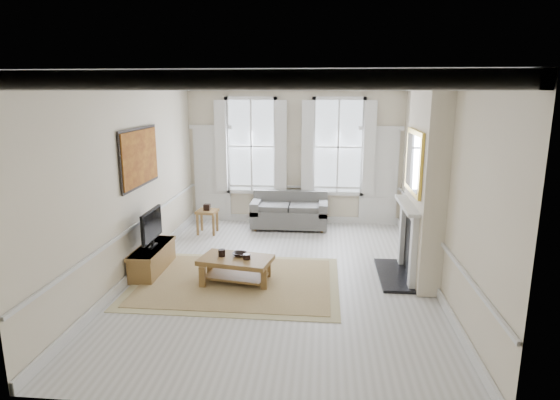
# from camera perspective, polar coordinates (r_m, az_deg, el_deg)

# --- Properties ---
(floor) EXTENTS (7.20, 7.20, 0.00)m
(floor) POSITION_cam_1_polar(r_m,az_deg,el_deg) (8.40, 0.10, -9.30)
(floor) COLOR #B7B5AD
(floor) RESTS_ON ground
(ceiling) EXTENTS (7.20, 7.20, 0.00)m
(ceiling) POSITION_cam_1_polar(r_m,az_deg,el_deg) (7.76, 0.11, 14.58)
(ceiling) COLOR white
(ceiling) RESTS_ON back_wall
(back_wall) EXTENTS (5.20, 0.00, 5.20)m
(back_wall) POSITION_cam_1_polar(r_m,az_deg,el_deg) (11.45, 1.77, 5.58)
(back_wall) COLOR beige
(back_wall) RESTS_ON floor
(left_wall) EXTENTS (0.00, 7.20, 7.20)m
(left_wall) POSITION_cam_1_polar(r_m,az_deg,el_deg) (8.54, -17.56, 2.38)
(left_wall) COLOR beige
(left_wall) RESTS_ON floor
(right_wall) EXTENTS (0.00, 7.20, 7.20)m
(right_wall) POSITION_cam_1_polar(r_m,az_deg,el_deg) (8.09, 18.76, 1.72)
(right_wall) COLOR beige
(right_wall) RESTS_ON floor
(window_left) EXTENTS (1.26, 0.20, 2.20)m
(window_left) POSITION_cam_1_polar(r_m,az_deg,el_deg) (11.49, -3.50, 6.59)
(window_left) COLOR #B2BCC6
(window_left) RESTS_ON back_wall
(window_right) EXTENTS (1.26, 0.20, 2.20)m
(window_right) POSITION_cam_1_polar(r_m,az_deg,el_deg) (11.36, 7.09, 6.44)
(window_right) COLOR #B2BCC6
(window_right) RESTS_ON back_wall
(door_left) EXTENTS (0.90, 0.08, 2.30)m
(door_left) POSITION_cam_1_polar(r_m,az_deg,el_deg) (11.80, -8.25, 2.97)
(door_left) COLOR silver
(door_left) RESTS_ON floor
(door_right) EXTENTS (0.90, 0.08, 2.30)m
(door_right) POSITION_cam_1_polar(r_m,az_deg,el_deg) (11.55, 11.95, 2.60)
(door_right) COLOR silver
(door_right) RESTS_ON floor
(painting) EXTENTS (0.05, 1.66, 1.06)m
(painting) POSITION_cam_1_polar(r_m,az_deg,el_deg) (8.75, -16.72, 5.00)
(painting) COLOR #BC7520
(painting) RESTS_ON left_wall
(chimney_breast) EXTENTS (0.35, 1.70, 3.38)m
(chimney_breast) POSITION_cam_1_polar(r_m,az_deg,el_deg) (8.25, 17.27, 2.03)
(chimney_breast) COLOR beige
(chimney_breast) RESTS_ON floor
(hearth) EXTENTS (0.55, 1.50, 0.05)m
(hearth) POSITION_cam_1_polar(r_m,az_deg,el_deg) (8.64, 13.72, -8.86)
(hearth) COLOR black
(hearth) RESTS_ON floor
(fireplace) EXTENTS (0.21, 1.45, 1.33)m
(fireplace) POSITION_cam_1_polar(r_m,az_deg,el_deg) (8.43, 15.32, -4.39)
(fireplace) COLOR silver
(fireplace) RESTS_ON floor
(mirror) EXTENTS (0.06, 1.26, 1.06)m
(mirror) POSITION_cam_1_polar(r_m,az_deg,el_deg) (8.15, 15.95, 4.49)
(mirror) COLOR gold
(mirror) RESTS_ON chimney_breast
(sofa) EXTENTS (1.80, 0.87, 0.85)m
(sofa) POSITION_cam_1_polar(r_m,az_deg,el_deg) (11.23, 1.19, -1.56)
(sofa) COLOR #565654
(sofa) RESTS_ON floor
(side_table) EXTENTS (0.49, 0.49, 0.55)m
(side_table) POSITION_cam_1_polar(r_m,az_deg,el_deg) (10.86, -8.86, -1.78)
(side_table) COLOR brown
(side_table) RESTS_ON floor
(rug) EXTENTS (3.50, 2.60, 0.02)m
(rug) POSITION_cam_1_polar(r_m,az_deg,el_deg) (8.18, -5.35, -9.88)
(rug) COLOR #9B7D50
(rug) RESTS_ON floor
(coffee_table) EXTENTS (1.30, 0.90, 0.45)m
(coffee_table) POSITION_cam_1_polar(r_m,az_deg,el_deg) (8.05, -5.41, -7.56)
(coffee_table) COLOR brown
(coffee_table) RESTS_ON rug
(ceramic_pot_a) EXTENTS (0.12, 0.12, 0.12)m
(ceramic_pot_a) POSITION_cam_1_polar(r_m,az_deg,el_deg) (8.10, -7.11, -6.42)
(ceramic_pot_a) COLOR black
(ceramic_pot_a) RESTS_ON coffee_table
(ceramic_pot_b) EXTENTS (0.12, 0.12, 0.09)m
(ceramic_pot_b) POSITION_cam_1_polar(r_m,az_deg,el_deg) (7.93, -4.06, -6.90)
(ceramic_pot_b) COLOR black
(ceramic_pot_b) RESTS_ON coffee_table
(bowl) EXTENTS (0.26, 0.26, 0.06)m
(bowl) POSITION_cam_1_polar(r_m,az_deg,el_deg) (8.10, -4.94, -6.60)
(bowl) COLOR black
(bowl) RESTS_ON coffee_table
(tv_stand) EXTENTS (0.42, 1.32, 0.47)m
(tv_stand) POSITION_cam_1_polar(r_m,az_deg,el_deg) (8.85, -15.26, -6.95)
(tv_stand) COLOR brown
(tv_stand) RESTS_ON floor
(tv) EXTENTS (0.08, 0.90, 0.68)m
(tv) POSITION_cam_1_polar(r_m,az_deg,el_deg) (8.65, -15.37, -3.03)
(tv) COLOR black
(tv) RESTS_ON tv_stand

